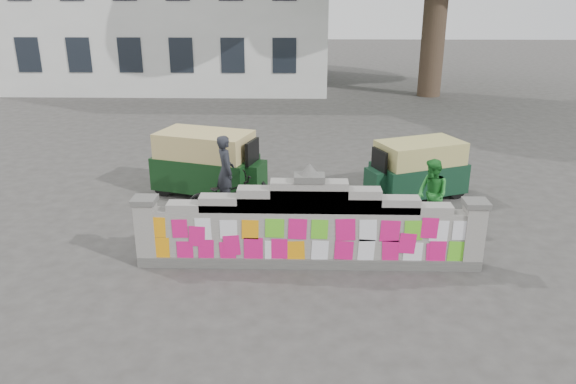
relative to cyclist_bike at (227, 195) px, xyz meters
The scene contains 8 objects.
ground 3.10m from the cyclist_bike, 52.75° to the right, with size 100.00×100.00×0.00m, color #383533.
parapet_wall 3.08m from the cyclist_bike, 52.82° to the right, with size 6.48×0.44×2.01m.
building 20.52m from the cyclist_bike, 104.75° to the left, with size 16.00×10.00×8.90m.
cyclist_bike is the anchor object (origin of this frame).
cyclist_rider 0.34m from the cyclist_bike, ahead, with size 0.60×0.39×1.64m, color #22242B.
pedestrian 4.56m from the cyclist_bike, ahead, with size 0.74×0.58×1.53m, color #23822D.
rickshaw_left 1.64m from the cyclist_bike, 113.64° to the left, with size 2.95×2.00×1.59m.
rickshaw_right 4.76m from the cyclist_bike, 16.54° to the left, with size 2.63×1.94×1.42m.
Camera 1 is at (-0.13, -9.53, 4.93)m, focal length 35.00 mm.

